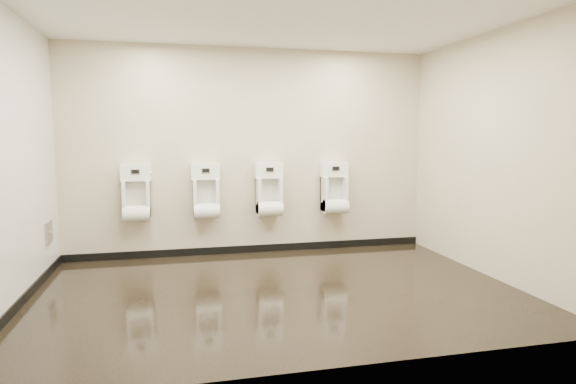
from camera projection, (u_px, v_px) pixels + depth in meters
name	position (u px, v px, depth m)	size (l,w,h in m)	color
ground	(278.00, 291.00, 5.05)	(5.00, 3.50, 0.00)	black
ceiling	(278.00, 15.00, 4.73)	(5.00, 3.50, 0.00)	silver
back_wall	(252.00, 152.00, 6.59)	(5.00, 0.02, 2.80)	#C4B699
front_wall	(333.00, 169.00, 3.20)	(5.00, 0.02, 2.80)	#C4B699
left_wall	(7.00, 160.00, 4.33)	(0.02, 3.50, 2.80)	#C4B699
right_wall	(493.00, 155.00, 5.46)	(0.02, 3.50, 2.80)	#C4B699
tile_overlay_left	(7.00, 160.00, 4.33)	(0.01, 3.50, 2.80)	silver
skirting_back	(253.00, 249.00, 6.73)	(5.00, 0.02, 0.10)	black
skirting_left	(18.00, 305.00, 4.49)	(0.02, 3.50, 0.10)	black
access_panel	(49.00, 233.00, 5.60)	(0.04, 0.25, 0.25)	#9E9EA3
urinal_0	(136.00, 197.00, 6.18)	(0.39, 0.29, 0.72)	white
urinal_1	(206.00, 195.00, 6.38)	(0.39, 0.29, 0.72)	white
urinal_2	(269.00, 193.00, 6.58)	(0.39, 0.29, 0.72)	white
urinal_3	(334.00, 191.00, 6.79)	(0.39, 0.29, 0.72)	white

